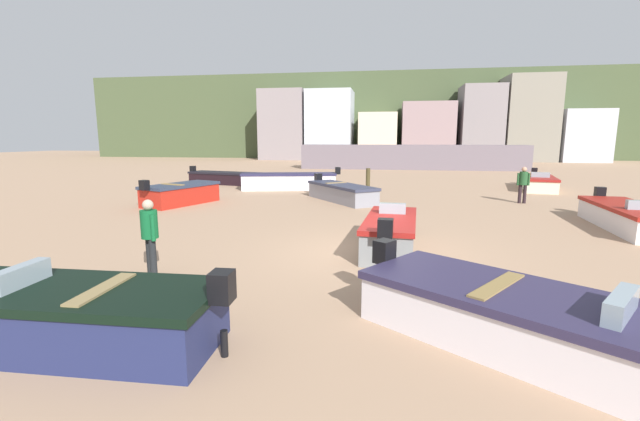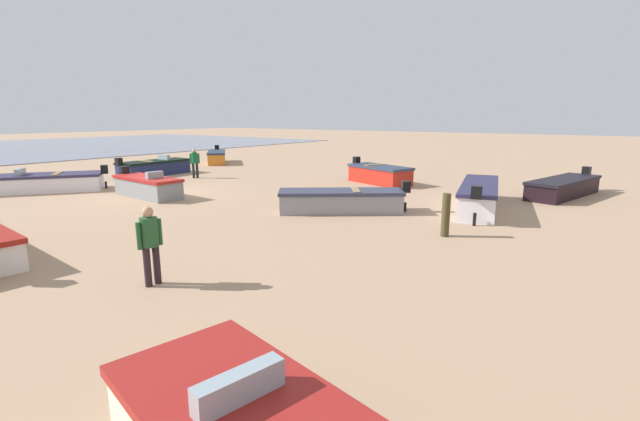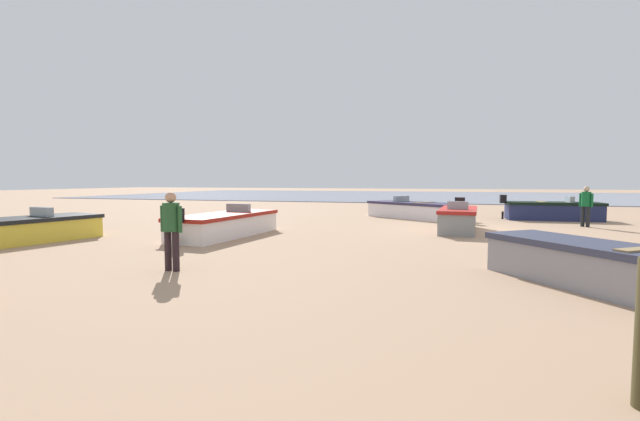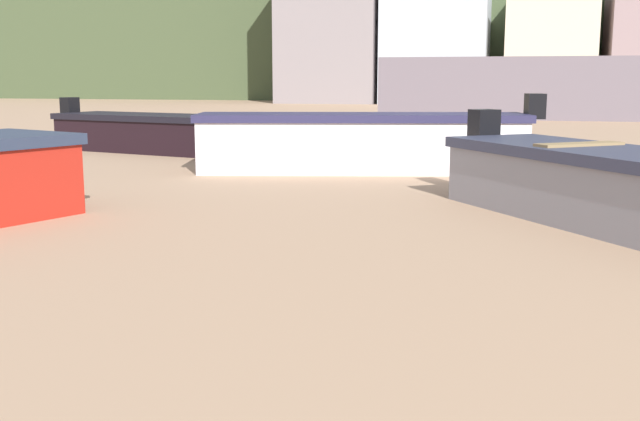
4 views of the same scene
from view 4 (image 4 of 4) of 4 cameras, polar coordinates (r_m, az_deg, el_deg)
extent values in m
cube|color=#414F31|center=(65.66, 17.48, 13.48)|extent=(90.00, 32.00, 12.08)
cube|color=gray|center=(48.29, 1.18, 13.71)|extent=(6.06, 6.83, 9.32)
cube|color=#AFB8C3|center=(46.90, 8.85, 13.63)|extent=(6.04, 6.19, 9.19)
cube|color=beige|center=(46.44, 16.90, 11.50)|extent=(4.92, 5.88, 6.17)
cube|color=black|center=(15.88, -12.04, 5.50)|extent=(4.80, 2.35, 0.64)
cube|color=black|center=(15.86, -12.09, 6.88)|extent=(4.91, 2.45, 0.12)
cube|color=black|center=(17.57, -18.36, 7.46)|extent=(0.35, 0.38, 0.40)
cylinder|color=black|center=(17.61, -18.23, 5.12)|extent=(0.12, 0.12, 0.32)
cube|color=gray|center=(8.25, 21.25, 1.17)|extent=(3.54, 4.14, 0.66)
cube|color=#32354B|center=(8.21, 21.42, 3.86)|extent=(3.67, 4.27, 0.12)
cube|color=black|center=(9.99, 12.27, 6.32)|extent=(0.42, 0.42, 0.40)
cylinder|color=black|center=(10.06, 12.12, 2.14)|extent=(0.14, 0.14, 0.33)
cube|color=#90744C|center=(8.59, 18.99, 4.59)|extent=(0.97, 0.82, 0.08)
cube|color=white|center=(12.25, 3.12, 4.85)|extent=(5.30, 2.33, 0.82)
cube|color=#272546|center=(12.22, 3.14, 7.03)|extent=(5.42, 2.43, 0.12)
cube|color=black|center=(12.61, 15.92, 7.58)|extent=(0.35, 0.38, 0.40)
cylinder|color=black|center=(12.67, 15.74, 3.74)|extent=(0.12, 0.12, 0.41)
camera|label=1|loc=(11.33, 178.80, -3.15)|focal=23.45mm
camera|label=2|loc=(21.45, 55.96, 10.61)|focal=24.50mm
camera|label=3|loc=(16.68, 27.48, 10.10)|focal=24.23mm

